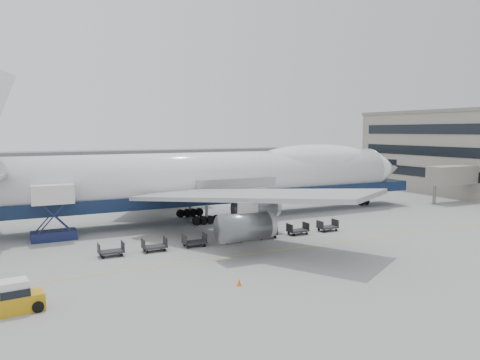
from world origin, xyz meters
TOP-DOWN VIEW (x-y plane):
  - ground at (0.00, 0.00)m, footprint 260.00×260.00m
  - apron_line at (0.00, -6.00)m, footprint 60.00×0.15m
  - hangar at (-10.00, 70.00)m, footprint 110.00×8.00m
  - airliner at (0.64, 12.00)m, footprint 67.00×55.30m
  - catering_truck at (-20.92, 8.52)m, footprint 4.62×3.24m
  - baggage_tug at (-24.86, -11.91)m, footprint 3.06×1.87m
  - traffic_cone at (-9.73, -13.71)m, footprint 0.37×0.37m
  - dolly_0 at (-16.75, -0.90)m, footprint 2.30×1.35m
  - dolly_1 at (-12.59, -0.90)m, footprint 2.30×1.35m
  - dolly_2 at (-8.43, -0.90)m, footprint 2.30×1.35m
  - dolly_3 at (-4.27, -0.90)m, footprint 2.30×1.35m
  - dolly_4 at (-0.11, -0.90)m, footprint 2.30×1.35m
  - dolly_5 at (4.04, -0.90)m, footprint 2.30×1.35m
  - dolly_6 at (8.20, -0.90)m, footprint 2.30×1.35m

SIDE VIEW (x-z plane):
  - ground at x=0.00m, z-range 0.00..0.00m
  - apron_line at x=0.00m, z-range 0.00..0.01m
  - traffic_cone at x=-9.73m, z-range -0.01..0.53m
  - dolly_0 at x=-16.75m, z-range -0.12..1.18m
  - dolly_1 at x=-12.59m, z-range -0.12..1.18m
  - dolly_2 at x=-8.43m, z-range -0.12..1.18m
  - dolly_3 at x=-4.27m, z-range -0.12..1.18m
  - dolly_4 at x=-0.11m, z-range -0.12..1.18m
  - dolly_5 at x=4.04m, z-range -0.12..1.18m
  - dolly_6 at x=8.20m, z-range -0.12..1.18m
  - baggage_tug at x=-24.86m, z-range -0.12..2.01m
  - catering_truck at x=-20.92m, z-range 0.42..6.44m
  - hangar at x=-10.00m, z-range 0.00..7.00m
  - airliner at x=0.64m, z-range -4.37..15.61m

